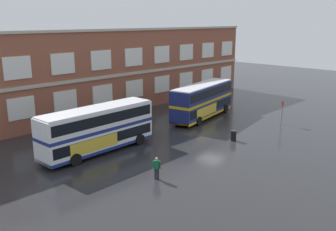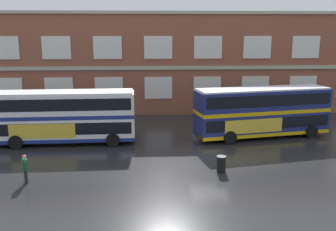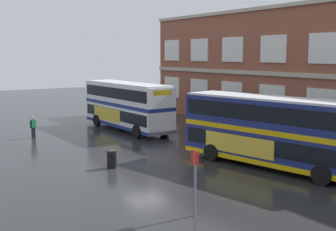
% 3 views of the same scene
% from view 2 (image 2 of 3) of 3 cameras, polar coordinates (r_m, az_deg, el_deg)
% --- Properties ---
extents(ground_plane, '(120.00, 120.00, 0.00)m').
position_cam_2_polar(ground_plane, '(28.33, 5.61, -5.15)').
color(ground_plane, '#232326').
extents(brick_terminal_building, '(45.20, 8.19, 10.48)m').
position_cam_2_polar(brick_terminal_building, '(43.20, 5.12, 7.94)').
color(brick_terminal_building, brown).
rests_on(brick_terminal_building, ground).
extents(double_decker_near, '(11.07, 3.12, 4.07)m').
position_cam_2_polar(double_decker_near, '(30.45, -15.46, -0.09)').
color(double_decker_near, silver).
rests_on(double_decker_near, ground).
extents(double_decker_middle, '(11.29, 4.62, 4.07)m').
position_cam_2_polar(double_decker_middle, '(32.00, 13.91, 0.60)').
color(double_decker_middle, navy).
rests_on(double_decker_middle, ground).
extents(waiting_passenger, '(0.39, 0.62, 1.70)m').
position_cam_2_polar(waiting_passenger, '(23.53, -20.59, -7.31)').
color(waiting_passenger, black).
rests_on(waiting_passenger, ground).
extents(station_litter_bin, '(0.60, 0.60, 1.03)m').
position_cam_2_polar(station_litter_bin, '(24.04, 7.98, -7.20)').
color(station_litter_bin, black).
rests_on(station_litter_bin, ground).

